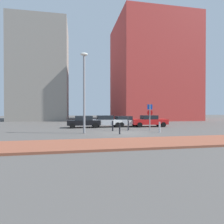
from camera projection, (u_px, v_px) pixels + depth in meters
The scene contains 15 objects.
ground_plane at pixel (124, 133), 18.49m from camera, with size 120.00×120.00×0.00m, color #4C4947.
sidewalk_brick at pixel (147, 143), 12.61m from camera, with size 40.00×3.90×0.14m, color brown.
parked_car_black at pixel (84, 121), 23.99m from camera, with size 4.08×1.98×1.47m.
parked_car_silver at pixel (108, 121), 24.85m from camera, with size 4.57×1.93×1.49m.
parked_car_white at pixel (125, 121), 25.39m from camera, with size 4.24×2.16×1.39m.
parked_car_red at pixel (149, 121), 25.35m from camera, with size 4.65×2.15×1.50m.
parking_sign_post at pixel (150, 114), 20.87m from camera, with size 0.59×0.16×2.82m.
parking_meter at pixel (128, 122), 20.30m from camera, with size 0.18×0.14×1.52m.
street_lamp at pixel (84, 86), 18.09m from camera, with size 0.70×0.36×7.54m.
traffic_bollard_near at pixel (160, 127), 18.95m from camera, with size 0.16×0.16×1.02m, color #B7B7BC.
traffic_bollard_mid at pixel (113, 126), 20.16m from camera, with size 0.15×0.15×1.08m, color black.
traffic_bollard_far at pixel (128, 125), 21.32m from camera, with size 0.16×0.16×1.02m, color black.
traffic_bollard_edge at pixel (120, 129), 17.45m from camera, with size 0.12×0.12×0.89m, color black.
building_colorful_midrise at pixel (151, 72), 44.83m from camera, with size 16.28×16.26×22.16m, color #BF3833.
building_under_construction at pixel (42, 73), 42.44m from camera, with size 11.25×12.08×20.81m, color gray.
Camera 1 is at (-4.61, -17.92, 2.20)m, focal length 31.08 mm.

